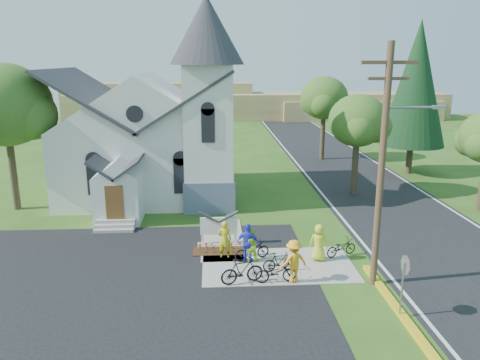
{
  "coord_description": "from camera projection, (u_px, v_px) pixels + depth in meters",
  "views": [
    {
      "loc": [
        -1.48,
        -19.38,
        9.32
      ],
      "look_at": [
        0.0,
        5.0,
        2.99
      ],
      "focal_mm": 35.0,
      "sensor_mm": 36.0,
      "label": 1
    }
  ],
  "objects": [
    {
      "name": "bike_3",
      "position": [
        279.0,
        262.0,
        20.96
      ],
      "size": [
        1.55,
        0.59,
        0.91
      ],
      "primitive_type": "imported",
      "rotation": [
        0.0,
        0.0,
        1.68
      ],
      "color": "black",
      "rests_on": "sidewalk"
    },
    {
      "name": "tree_road_mid",
      "position": [
        324.0,
        98.0,
        43.42
      ],
      "size": [
        4.4,
        4.4,
        7.8
      ],
      "color": "#372B1E",
      "rests_on": "ground"
    },
    {
      "name": "cyclist_1",
      "position": [
        250.0,
        245.0,
        21.96
      ],
      "size": [
        0.8,
        0.63,
        1.63
      ],
      "primitive_type": "imported",
      "rotation": [
        0.0,
        0.0,
        3.16
      ],
      "color": "#9CDC29",
      "rests_on": "sidewalk"
    },
    {
      "name": "conifer",
      "position": [
        416.0,
        84.0,
        37.57
      ],
      "size": [
        5.2,
        5.2,
        12.4
      ],
      "color": "#372B1E",
      "rests_on": "ground"
    },
    {
      "name": "utility_pole",
      "position": [
        384.0,
        160.0,
        18.66
      ],
      "size": [
        3.45,
        0.28,
        10.0
      ],
      "color": "#4B3625",
      "rests_on": "ground"
    },
    {
      "name": "church_sign",
      "position": [
        219.0,
        226.0,
        23.92
      ],
      "size": [
        2.2,
        0.4,
        1.7
      ],
      "color": "gray",
      "rests_on": "ground"
    },
    {
      "name": "sidewalk",
      "position": [
        278.0,
        265.0,
        21.72
      ],
      "size": [
        7.0,
        4.0,
        0.05
      ],
      "primitive_type": "cube",
      "color": "gray",
      "rests_on": "ground"
    },
    {
      "name": "road",
      "position": [
        361.0,
        183.0,
        36.23
      ],
      "size": [
        8.0,
        90.0,
        0.02
      ],
      "primitive_type": "cube",
      "color": "black",
      "rests_on": "ground"
    },
    {
      "name": "cyclist_4",
      "position": [
        319.0,
        242.0,
        22.02
      ],
      "size": [
        0.98,
        0.75,
        1.8
      ],
      "primitive_type": "imported",
      "rotation": [
        0.0,
        0.0,
        2.92
      ],
      "color": "#C1D628",
      "rests_on": "sidewalk"
    },
    {
      "name": "cyclist_2",
      "position": [
        248.0,
        243.0,
        21.84
      ],
      "size": [
        1.18,
        0.8,
        1.87
      ],
      "primitive_type": "imported",
      "rotation": [
        0.0,
        0.0,
        2.8
      ],
      "color": "#2934D0",
      "rests_on": "sidewalk"
    },
    {
      "name": "church",
      "position": [
        153.0,
        121.0,
        31.58
      ],
      "size": [
        12.35,
        12.0,
        13.0
      ],
      "color": "white",
      "rests_on": "ground"
    },
    {
      "name": "bike_2",
      "position": [
        276.0,
        272.0,
        19.93
      ],
      "size": [
        1.84,
        0.79,
        0.94
      ],
      "primitive_type": "imported",
      "rotation": [
        0.0,
        0.0,
        1.67
      ],
      "color": "black",
      "rests_on": "sidewalk"
    },
    {
      "name": "ground",
      "position": [
        247.0,
        271.0,
        21.16
      ],
      "size": [
        120.0,
        120.0,
        0.0
      ],
      "primitive_type": "plane",
      "color": "#2D5017",
      "rests_on": "ground"
    },
    {
      "name": "stop_sign",
      "position": [
        404.0,
        273.0,
        16.97
      ],
      "size": [
        0.11,
        0.76,
        2.48
      ],
      "color": "gray",
      "rests_on": "ground"
    },
    {
      "name": "bike_4",
      "position": [
        341.0,
        247.0,
        22.63
      ],
      "size": [
        1.74,
        1.13,
        0.87
      ],
      "primitive_type": "imported",
      "rotation": [
        0.0,
        0.0,
        1.94
      ],
      "color": "black",
      "rests_on": "sidewalk"
    },
    {
      "name": "cyclist_3",
      "position": [
        294.0,
        261.0,
        19.86
      ],
      "size": [
        1.37,
        1.02,
        1.89
      ],
      "primitive_type": "imported",
      "rotation": [
        0.0,
        0.0,
        3.43
      ],
      "color": "#FFA61C",
      "rests_on": "sidewalk"
    },
    {
      "name": "tree_lot_corner",
      "position": [
        5.0,
        105.0,
        28.34
      ],
      "size": [
        5.6,
        5.6,
        9.15
      ],
      "color": "#372B1E",
      "rests_on": "ground"
    },
    {
      "name": "bike_0",
      "position": [
        252.0,
        250.0,
        22.2
      ],
      "size": [
        1.91,
        1.25,
        0.95
      ],
      "primitive_type": "imported",
      "rotation": [
        0.0,
        0.0,
        1.95
      ],
      "color": "black",
      "rests_on": "sidewalk"
    },
    {
      "name": "flower_bed",
      "position": [
        219.0,
        251.0,
        23.3
      ],
      "size": [
        2.6,
        1.1,
        0.07
      ],
      "primitive_type": "cube",
      "color": "#361E0E",
      "rests_on": "ground"
    },
    {
      "name": "cyclist_0",
      "position": [
        224.0,
        239.0,
        22.35
      ],
      "size": [
        0.7,
        0.48,
        1.84
      ],
      "primitive_type": "imported",
      "rotation": [
        0.0,
        0.0,
        3.08
      ],
      "color": "gold",
      "rests_on": "sidewalk"
    },
    {
      "name": "tree_road_near",
      "position": [
        358.0,
        121.0,
        31.94
      ],
      "size": [
        4.0,
        4.0,
        7.05
      ],
      "color": "#372B1E",
      "rests_on": "ground"
    },
    {
      "name": "bike_1",
      "position": [
        242.0,
        271.0,
        19.82
      ],
      "size": [
        1.97,
        1.02,
        1.14
      ],
      "primitive_type": "imported",
      "rotation": [
        0.0,
        0.0,
        1.84
      ],
      "color": "black",
      "rests_on": "sidewalk"
    },
    {
      "name": "distant_hills",
      "position": [
        242.0,
        105.0,
        75.23
      ],
      "size": [
        61.0,
        10.0,
        5.6
      ],
      "color": "#8A6F4D",
      "rests_on": "ground"
    },
    {
      "name": "parking_lot",
      "position": [
        77.0,
        298.0,
        18.81
      ],
      "size": [
        20.0,
        16.0,
        0.02
      ],
      "primitive_type": "cube",
      "color": "black",
      "rests_on": "ground"
    }
  ]
}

